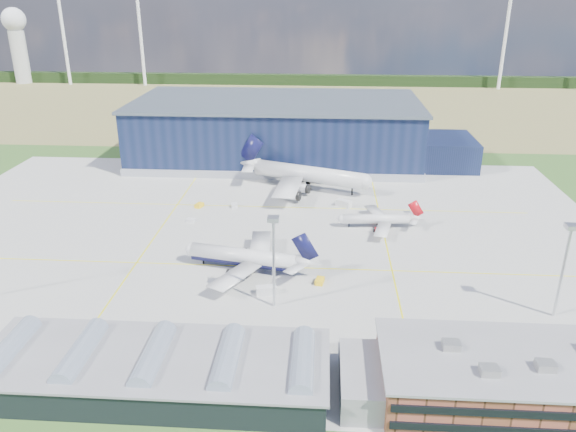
{
  "coord_description": "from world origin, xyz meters",
  "views": [
    {
      "loc": [
        21.1,
        -145.45,
        70.42
      ],
      "look_at": [
        10.65,
        9.56,
        7.17
      ],
      "focal_mm": 35.0,
      "sensor_mm": 36.0,
      "label": 1
    }
  ],
  "objects_px": {
    "hangar": "(283,133)",
    "airliner_red": "(377,214)",
    "light_mast_east": "(566,256)",
    "gse_tug_b": "(240,257)",
    "gse_van_c": "(384,346)",
    "gse_tug_a": "(320,281)",
    "gse_tug_c": "(199,205)",
    "gse_cart_a": "(234,206)",
    "gse_van_b": "(344,203)",
    "car_a": "(566,336)",
    "ops_building": "(506,379)",
    "car_b": "(493,358)",
    "gse_cart_b": "(191,220)",
    "light_mast_center": "(274,248)",
    "gse_van_a": "(266,290)",
    "airstair": "(32,330)",
    "airliner_widebody": "(309,166)",
    "airliner_navy": "(244,249)"
  },
  "relations": [
    {
      "from": "light_mast_east",
      "to": "airliner_widebody",
      "type": "height_order",
      "value": "light_mast_east"
    },
    {
      "from": "ops_building",
      "to": "car_a",
      "type": "bearing_deg",
      "value": 47.49
    },
    {
      "from": "light_mast_east",
      "to": "airliner_red",
      "type": "xyz_separation_m",
      "value": [
        -37.0,
        49.39,
        -10.94
      ]
    },
    {
      "from": "gse_cart_a",
      "to": "car_a",
      "type": "distance_m",
      "value": 111.03
    },
    {
      "from": "light_mast_center",
      "to": "airliner_red",
      "type": "distance_m",
      "value": 57.82
    },
    {
      "from": "gse_tug_b",
      "to": "airstair",
      "type": "relative_size",
      "value": 0.51
    },
    {
      "from": "gse_van_b",
      "to": "gse_tug_c",
      "type": "relative_size",
      "value": 1.67
    },
    {
      "from": "gse_tug_b",
      "to": "airstair",
      "type": "height_order",
      "value": "airstair"
    },
    {
      "from": "hangar",
      "to": "airliner_red",
      "type": "distance_m",
      "value": 83.53
    },
    {
      "from": "gse_tug_a",
      "to": "gse_tug_b",
      "type": "relative_size",
      "value": 1.25
    },
    {
      "from": "light_mast_center",
      "to": "gse_cart_a",
      "type": "relative_size",
      "value": 7.49
    },
    {
      "from": "airliner_red",
      "to": "airliner_widebody",
      "type": "xyz_separation_m",
      "value": [
        -22.65,
        35.61,
        4.51
      ]
    },
    {
      "from": "gse_cart_a",
      "to": "gse_tug_c",
      "type": "height_order",
      "value": "gse_tug_c"
    },
    {
      "from": "gse_cart_b",
      "to": "airliner_widebody",
      "type": "bearing_deg",
      "value": -33.12
    },
    {
      "from": "gse_van_c",
      "to": "gse_van_a",
      "type": "bearing_deg",
      "value": 39.73
    },
    {
      "from": "hangar",
      "to": "gse_van_c",
      "type": "relative_size",
      "value": 31.17
    },
    {
      "from": "gse_van_a",
      "to": "airstair",
      "type": "height_order",
      "value": "airstair"
    },
    {
      "from": "hangar",
      "to": "car_b",
      "type": "height_order",
      "value": "hangar"
    },
    {
      "from": "airliner_widebody",
      "to": "ops_building",
      "type": "bearing_deg",
      "value": -49.96
    },
    {
      "from": "airliner_navy",
      "to": "airstair",
      "type": "distance_m",
      "value": 54.08
    },
    {
      "from": "gse_tug_b",
      "to": "gse_van_c",
      "type": "height_order",
      "value": "gse_van_c"
    },
    {
      "from": "gse_cart_b",
      "to": "car_b",
      "type": "height_order",
      "value": "car_b"
    },
    {
      "from": "car_a",
      "to": "gse_tug_b",
      "type": "bearing_deg",
      "value": 64.6
    },
    {
      "from": "gse_van_c",
      "to": "car_a",
      "type": "xyz_separation_m",
      "value": [
        39.83,
        7.04,
        -0.55
      ]
    },
    {
      "from": "gse_van_c",
      "to": "car_a",
      "type": "relative_size",
      "value": 1.4
    },
    {
      "from": "gse_cart_b",
      "to": "gse_cart_a",
      "type": "bearing_deg",
      "value": -27.36
    },
    {
      "from": "gse_cart_b",
      "to": "gse_van_b",
      "type": "bearing_deg",
      "value": -57.76
    },
    {
      "from": "gse_van_a",
      "to": "gse_van_c",
      "type": "distance_m",
      "value": 34.35
    },
    {
      "from": "light_mast_center",
      "to": "gse_van_c",
      "type": "distance_m",
      "value": 32.55
    },
    {
      "from": "ops_building",
      "to": "airliner_navy",
      "type": "distance_m",
      "value": 72.77
    },
    {
      "from": "gse_van_b",
      "to": "car_a",
      "type": "height_order",
      "value": "gse_van_b"
    },
    {
      "from": "airstair",
      "to": "gse_van_a",
      "type": "bearing_deg",
      "value": 23.53
    },
    {
      "from": "gse_van_b",
      "to": "airstair",
      "type": "xyz_separation_m",
      "value": [
        -69.62,
        -82.87,
        0.4
      ]
    },
    {
      "from": "airstair",
      "to": "ops_building",
      "type": "bearing_deg",
      "value": -8.28
    },
    {
      "from": "ops_building",
      "to": "gse_van_c",
      "type": "distance_m",
      "value": 25.13
    },
    {
      "from": "light_mast_center",
      "to": "airliner_navy",
      "type": "height_order",
      "value": "light_mast_center"
    },
    {
      "from": "hangar",
      "to": "light_mast_east",
      "type": "distance_m",
      "value": 144.23
    },
    {
      "from": "airstair",
      "to": "gse_tug_a",
      "type": "bearing_deg",
      "value": 24.06
    },
    {
      "from": "gse_tug_a",
      "to": "car_a",
      "type": "height_order",
      "value": "gse_tug_a"
    },
    {
      "from": "light_mast_east",
      "to": "car_a",
      "type": "relative_size",
      "value": 6.91
    },
    {
      "from": "hangar",
      "to": "gse_cart_b",
      "type": "relative_size",
      "value": 51.66
    },
    {
      "from": "car_b",
      "to": "gse_cart_b",
      "type": "bearing_deg",
      "value": 29.63
    },
    {
      "from": "light_mast_east",
      "to": "gse_tug_b",
      "type": "height_order",
      "value": "light_mast_east"
    },
    {
      "from": "gse_van_c",
      "to": "gse_tug_a",
      "type": "bearing_deg",
      "value": 14.63
    },
    {
      "from": "hangar",
      "to": "gse_van_a",
      "type": "distance_m",
      "value": 119.99
    },
    {
      "from": "gse_cart_b",
      "to": "gse_van_c",
      "type": "relative_size",
      "value": 0.6
    },
    {
      "from": "gse_tug_b",
      "to": "car_a",
      "type": "distance_m",
      "value": 83.03
    },
    {
      "from": "gse_tug_c",
      "to": "gse_tug_a",
      "type": "bearing_deg",
      "value": -30.01
    },
    {
      "from": "gse_tug_c",
      "to": "gse_cart_a",
      "type": "bearing_deg",
      "value": 23.72
    },
    {
      "from": "car_a",
      "to": "gse_tug_a",
      "type": "bearing_deg",
      "value": 67.06
    }
  ]
}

